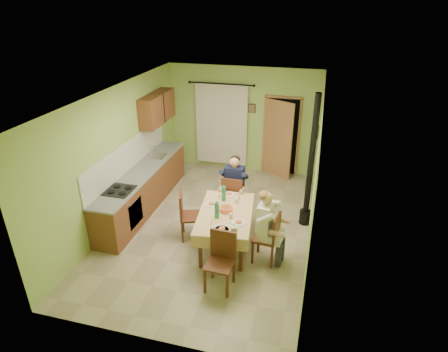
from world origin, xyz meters
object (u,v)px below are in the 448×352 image
(dining_table, at_px, (226,229))
(man_right, at_px, (267,219))
(stove_flue, at_px, (309,180))
(chair_left, at_px, (191,224))
(man_far, at_px, (234,181))
(chair_near, at_px, (220,273))
(chair_right, at_px, (266,247))
(chair_far, at_px, (234,205))

(dining_table, relative_size, man_right, 1.25)
(dining_table, bearing_deg, stove_flue, 33.31)
(chair_left, xyz_separation_m, man_far, (0.64, 0.96, 0.59))
(chair_near, xyz_separation_m, chair_right, (0.63, 0.88, -0.00))
(chair_right, bearing_deg, chair_left, 84.62)
(dining_table, bearing_deg, chair_far, 88.13)
(chair_left, bearing_deg, man_far, 128.03)
(chair_right, xyz_separation_m, chair_left, (-1.55, 0.36, 0.00))
(chair_far, bearing_deg, man_far, 90.00)
(dining_table, relative_size, man_far, 1.25)
(chair_near, bearing_deg, dining_table, -77.36)
(chair_left, bearing_deg, dining_table, 62.04)
(dining_table, height_order, man_far, man_far)
(dining_table, height_order, chair_left, chair_left)
(chair_near, distance_m, chair_right, 1.08)
(stove_flue, bearing_deg, man_right, -113.74)
(dining_table, xyz_separation_m, man_far, (-0.09, 1.09, 0.50))
(chair_near, xyz_separation_m, stove_flue, (1.25, 2.33, 0.73))
(chair_far, relative_size, chair_left, 1.01)
(dining_table, distance_m, chair_right, 0.85)
(chair_near, bearing_deg, man_far, -79.74)
(chair_left, relative_size, man_right, 0.72)
(chair_far, xyz_separation_m, chair_right, (0.91, -1.30, -0.00))
(man_far, bearing_deg, dining_table, -84.44)
(dining_table, relative_size, stove_flue, 0.62)
(man_far, xyz_separation_m, man_right, (0.89, -1.32, 0.00))
(chair_far, distance_m, stove_flue, 1.70)
(chair_far, xyz_separation_m, chair_left, (-0.64, -0.94, -0.00))
(chair_left, relative_size, man_far, 0.72)
(chair_far, bearing_deg, chair_left, -123.51)
(chair_far, xyz_separation_m, man_right, (0.89, -1.30, 0.59))
(dining_table, bearing_deg, man_far, 88.05)
(chair_left, xyz_separation_m, stove_flue, (2.17, 1.08, 0.73))
(dining_table, distance_m, stove_flue, 1.98)
(chair_right, relative_size, man_right, 0.70)
(chair_right, xyz_separation_m, stove_flue, (0.62, 1.44, 0.73))
(man_far, distance_m, man_right, 1.59)
(stove_flue, bearing_deg, chair_near, -118.17)
(chair_far, distance_m, man_far, 0.59)
(chair_left, xyz_separation_m, man_right, (1.54, -0.36, 0.59))
(chair_far, distance_m, man_right, 1.68)
(chair_right, distance_m, man_right, 0.59)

